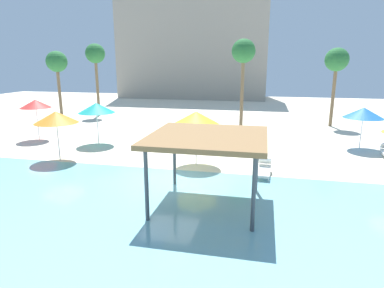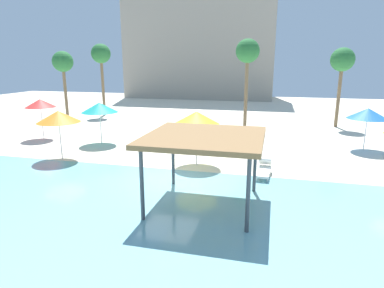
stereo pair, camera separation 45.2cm
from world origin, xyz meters
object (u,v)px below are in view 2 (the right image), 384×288
object	(u,v)px
beach_umbrella_orange_1	(58,117)
beach_umbrella_blue_2	(368,114)
beach_umbrella_red_0	(40,103)
beach_umbrella_teal_5	(99,108)
lounge_chair_1	(174,139)
palm_tree_0	(63,63)
palm_tree_1	(248,54)
palm_tree_3	(342,62)
beach_umbrella_yellow_3	(197,118)
lounge_chair_2	(264,169)
shade_pavilion	(205,139)
palm_tree_2	(101,56)

from	to	relation	value
beach_umbrella_orange_1	beach_umbrella_blue_2	world-z (taller)	beach_umbrella_orange_1
beach_umbrella_red_0	beach_umbrella_teal_5	distance (m)	4.81
beach_umbrella_teal_5	lounge_chair_1	size ratio (longest dim) A/B	1.38
palm_tree_0	palm_tree_1	size ratio (longest dim) A/B	0.89
lounge_chair_1	palm_tree_3	xyz separation A→B (m)	(11.48, 9.00, 5.02)
beach_umbrella_orange_1	palm_tree_0	distance (m)	14.59
beach_umbrella_teal_5	palm_tree_3	xyz separation A→B (m)	(16.30, 9.99, 2.94)
beach_umbrella_yellow_3	lounge_chair_2	xyz separation A→B (m)	(3.57, -1.01, -2.19)
shade_pavilion	palm_tree_3	bearing A→B (deg)	67.27
palm_tree_0	palm_tree_1	xyz separation A→B (m)	(16.96, -0.20, 0.77)
beach_umbrella_teal_5	palm_tree_0	xyz separation A→B (m)	(-8.09, 8.10, 2.79)
lounge_chair_1	palm_tree_2	xyz separation A→B (m)	(-10.60, 10.10, 5.61)
beach_umbrella_red_0	palm_tree_2	distance (m)	11.32
palm_tree_1	palm_tree_2	xyz separation A→B (m)	(-14.66, 3.19, -0.04)
lounge_chair_2	palm_tree_0	size ratio (longest dim) A/B	0.30
palm_tree_2	palm_tree_1	bearing A→B (deg)	-12.27
beach_umbrella_orange_1	beach_umbrella_blue_2	bearing A→B (deg)	20.27
palm_tree_2	palm_tree_0	bearing A→B (deg)	-127.62
palm_tree_0	palm_tree_3	bearing A→B (deg)	4.44
palm_tree_2	palm_tree_3	xyz separation A→B (m)	(22.08, -1.10, -0.59)
beach_umbrella_red_0	palm_tree_1	world-z (taller)	palm_tree_1
shade_pavilion	palm_tree_2	bearing A→B (deg)	127.29
beach_umbrella_blue_2	lounge_chair_1	distance (m)	12.15
lounge_chair_2	palm_tree_3	size ratio (longest dim) A/B	0.30
beach_umbrella_teal_5	lounge_chair_1	world-z (taller)	beach_umbrella_teal_5
lounge_chair_2	palm_tree_2	size ratio (longest dim) A/B	0.27
beach_umbrella_red_0	beach_umbrella_blue_2	size ratio (longest dim) A/B	1.07
lounge_chair_1	palm_tree_3	distance (m)	15.43
shade_pavilion	palm_tree_1	xyz separation A→B (m)	(0.11, 15.91, 3.40)
beach_umbrella_yellow_3	lounge_chair_2	bearing A→B (deg)	-15.73
beach_umbrella_blue_2	beach_umbrella_yellow_3	size ratio (longest dim) A/B	0.92
beach_umbrella_orange_1	beach_umbrella_red_0	bearing A→B (deg)	136.51
shade_pavilion	beach_umbrella_yellow_3	distance (m)	5.16
lounge_chair_1	lounge_chair_2	world-z (taller)	same
beach_umbrella_teal_5	palm_tree_1	size ratio (longest dim) A/B	0.38
beach_umbrella_yellow_3	beach_umbrella_blue_2	bearing A→B (deg)	29.93
beach_umbrella_blue_2	palm_tree_1	world-z (taller)	palm_tree_1
beach_umbrella_red_0	beach_umbrella_teal_5	size ratio (longest dim) A/B	1.02
palm_tree_3	beach_umbrella_orange_1	bearing A→B (deg)	-140.03
beach_umbrella_teal_5	palm_tree_0	size ratio (longest dim) A/B	0.43
palm_tree_1	beach_umbrella_teal_5	bearing A→B (deg)	-138.32
shade_pavilion	palm_tree_0	bearing A→B (deg)	136.29
beach_umbrella_red_0	palm_tree_0	xyz separation A→B (m)	(-3.29, 7.75, 2.70)
beach_umbrella_orange_1	palm_tree_2	distance (m)	16.37
lounge_chair_1	lounge_chair_2	size ratio (longest dim) A/B	1.03
beach_umbrella_blue_2	shade_pavilion	bearing A→B (deg)	-127.53
lounge_chair_1	palm_tree_2	bearing A→B (deg)	-148.83
beach_umbrella_yellow_3	beach_umbrella_teal_5	xyz separation A→B (m)	(-7.30, 3.06, -0.11)
beach_umbrella_orange_1	lounge_chair_2	size ratio (longest dim) A/B	1.42
beach_umbrella_blue_2	palm_tree_2	distance (m)	24.42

